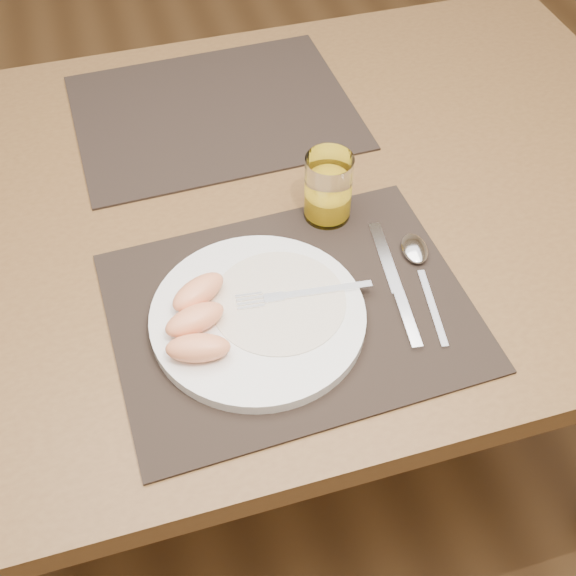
# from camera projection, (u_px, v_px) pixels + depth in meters

# --- Properties ---
(ground) EXTENTS (5.00, 5.00, 0.00)m
(ground) POSITION_uv_depth(u_px,v_px,m) (262.00, 445.00, 1.63)
(ground) COLOR brown
(ground) RESTS_ON ground
(table) EXTENTS (1.40, 0.90, 0.75)m
(table) POSITION_uv_depth(u_px,v_px,m) (250.00, 239.00, 1.12)
(table) COLOR brown
(table) RESTS_ON ground
(placemat_near) EXTENTS (0.46, 0.37, 0.00)m
(placemat_near) POSITION_uv_depth(u_px,v_px,m) (291.00, 311.00, 0.92)
(placemat_near) COLOR black
(placemat_near) RESTS_ON table
(placemat_far) EXTENTS (0.46, 0.36, 0.00)m
(placemat_far) POSITION_uv_depth(u_px,v_px,m) (214.00, 112.00, 1.19)
(placemat_far) COLOR black
(placemat_far) RESTS_ON table
(plate) EXTENTS (0.27, 0.27, 0.02)m
(plate) POSITION_uv_depth(u_px,v_px,m) (258.00, 317.00, 0.90)
(plate) COLOR white
(plate) RESTS_ON placemat_near
(plate_dressing) EXTENTS (0.17, 0.17, 0.00)m
(plate_dressing) POSITION_uv_depth(u_px,v_px,m) (279.00, 301.00, 0.91)
(plate_dressing) COLOR white
(plate_dressing) RESTS_ON plate
(fork) EXTENTS (0.18, 0.03, 0.00)m
(fork) POSITION_uv_depth(u_px,v_px,m) (292.00, 295.00, 0.91)
(fork) COLOR silver
(fork) RESTS_ON plate
(knife) EXTENTS (0.04, 0.22, 0.01)m
(knife) POSITION_uv_depth(u_px,v_px,m) (398.00, 293.00, 0.93)
(knife) COLOR silver
(knife) RESTS_ON placemat_near
(spoon) EXTENTS (0.05, 0.19, 0.01)m
(spoon) POSITION_uv_depth(u_px,v_px,m) (417.00, 257.00, 0.97)
(spoon) COLOR silver
(spoon) RESTS_ON placemat_near
(juice_glass) EXTENTS (0.07, 0.07, 0.10)m
(juice_glass) POSITION_uv_depth(u_px,v_px,m) (328.00, 191.00, 1.00)
(juice_glass) COLOR white
(juice_glass) RESTS_ON placemat_near
(grapefruit_wedges) EXTENTS (0.10, 0.14, 0.03)m
(grapefruit_wedges) POSITION_uv_depth(u_px,v_px,m) (197.00, 319.00, 0.87)
(grapefruit_wedges) COLOR #FC9D67
(grapefruit_wedges) RESTS_ON plate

